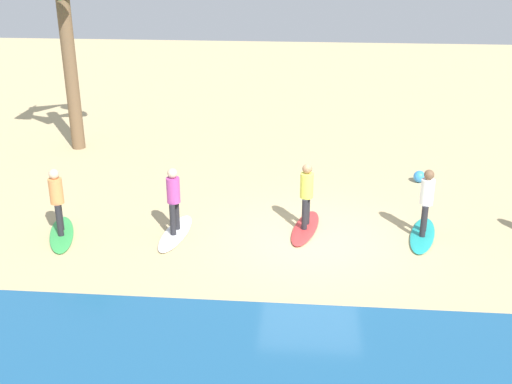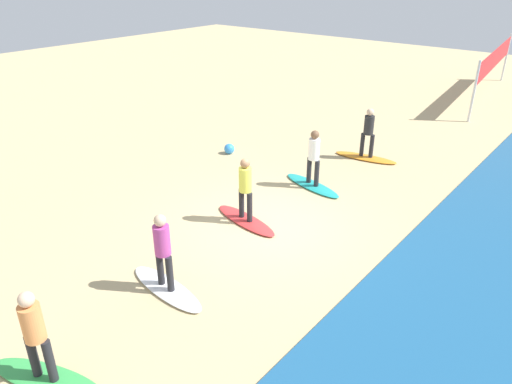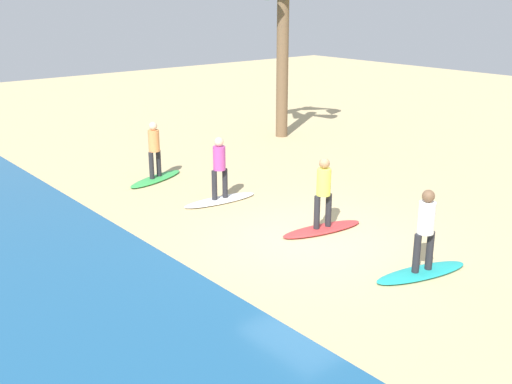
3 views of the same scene
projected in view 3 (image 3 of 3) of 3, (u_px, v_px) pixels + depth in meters
ground_plane at (312, 239)px, 13.52m from camera, size 60.00×60.00×0.00m
surfboard_teal at (421, 272)px, 11.79m from camera, size 1.04×2.17×0.09m
surfer_teal at (426, 225)px, 11.48m from camera, size 0.32×0.45×1.64m
surfboard_red at (322, 229)px, 13.96m from camera, size 0.93×2.17×0.09m
surfer_red at (324, 188)px, 13.65m from camera, size 0.32×0.45×1.64m
surfboard_white at (220, 200)px, 15.92m from camera, size 0.75×2.14×0.09m
surfer_white at (219, 164)px, 15.61m from camera, size 0.32×0.46×1.64m
surfboard_green at (156, 179)px, 17.76m from camera, size 1.22×2.17×0.09m
surfer_green at (154, 146)px, 17.45m from camera, size 0.32×0.44×1.64m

